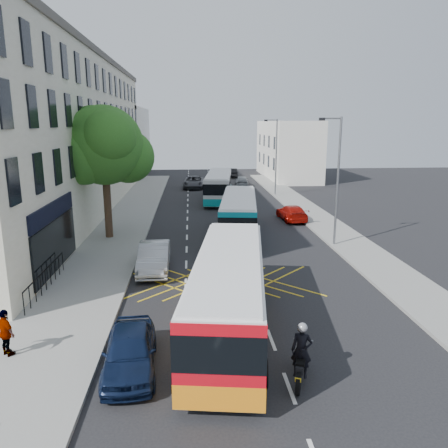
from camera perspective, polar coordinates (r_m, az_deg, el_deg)
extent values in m
plane|color=black|center=(16.73, 6.19, -14.80)|extent=(120.00, 120.00, 0.00)
cube|color=gray|center=(31.03, -14.71, -1.74)|extent=(5.00, 70.00, 0.15)
cube|color=gray|center=(32.22, 14.52, -1.19)|extent=(3.00, 70.00, 0.15)
cube|color=beige|center=(40.59, -20.66, 10.46)|extent=(8.00, 45.00, 13.00)
cube|color=#59544C|center=(40.93, -21.47, 19.92)|extent=(8.30, 45.00, 0.50)
cube|color=black|center=(24.01, -21.47, 1.62)|extent=(0.12, 7.00, 0.90)
cube|color=black|center=(24.41, -21.12, -2.52)|extent=(0.12, 7.00, 2.60)
cube|color=silver|center=(70.45, -13.70, 10.49)|extent=(8.00, 20.00, 10.00)
cube|color=silver|center=(64.14, 8.23, 9.61)|extent=(6.00, 18.00, 8.00)
cylinder|color=#382619|center=(30.54, -14.96, 2.38)|extent=(0.50, 0.50, 4.40)
sphere|color=#235819|center=(30.08, -15.41, 9.89)|extent=(5.20, 5.20, 5.20)
sphere|color=#235819|center=(30.69, -12.45, 8.61)|extent=(3.60, 3.60, 3.60)
sphere|color=#235819|center=(29.78, -17.85, 8.54)|extent=(3.80, 3.80, 3.80)
sphere|color=#235819|center=(28.67, -14.77, 10.99)|extent=(3.40, 3.40, 3.40)
sphere|color=#235819|center=(31.28, -16.61, 11.76)|extent=(3.20, 3.20, 3.20)
cylinder|color=slate|center=(28.29, 14.62, 5.27)|extent=(0.14, 0.14, 8.00)
cylinder|color=slate|center=(27.86, 13.90, 13.25)|extent=(1.20, 0.10, 0.10)
cube|color=black|center=(27.68, 12.68, 13.21)|extent=(0.35, 0.15, 0.18)
cylinder|color=slate|center=(47.55, 6.82, 8.63)|extent=(0.14, 0.14, 8.00)
cylinder|color=slate|center=(47.29, 6.22, 13.36)|extent=(1.20, 0.10, 0.10)
cube|color=black|center=(47.19, 5.49, 13.31)|extent=(0.35, 0.15, 0.18)
cube|color=silver|center=(16.65, 0.70, -8.69)|extent=(3.89, 10.92, 2.57)
cube|color=silver|center=(16.20, 0.71, -4.30)|extent=(3.67, 10.68, 0.12)
cube|color=black|center=(16.52, 0.70, -7.52)|extent=(3.96, 10.98, 1.07)
cube|color=orange|center=(17.00, 0.69, -11.50)|extent=(3.95, 10.97, 0.73)
cube|color=red|center=(11.88, -0.68, -18.13)|extent=(2.46, 0.44, 2.43)
cube|color=#FF0C0C|center=(12.34, -5.45, -20.64)|extent=(0.26, 0.09, 0.25)
cube|color=#FF0C0C|center=(12.22, 4.16, -20.99)|extent=(0.26, 0.09, 0.25)
cylinder|color=black|center=(19.88, -2.41, -8.66)|extent=(0.39, 0.90, 0.87)
cylinder|color=black|center=(19.78, 4.68, -8.81)|extent=(0.39, 0.90, 0.87)
cylinder|color=black|center=(14.10, -5.31, -18.50)|extent=(0.39, 0.90, 0.87)
cylinder|color=black|center=(13.96, 5.15, -18.83)|extent=(0.39, 0.90, 0.87)
cube|color=silver|center=(30.66, 1.96, 1.30)|extent=(3.53, 10.22, 2.41)
cube|color=silver|center=(30.43, 1.98, 3.60)|extent=(3.33, 10.00, 0.11)
cube|color=black|center=(30.59, 1.96, 1.92)|extent=(3.60, 10.28, 1.00)
cube|color=#0B748E|center=(30.85, 1.95, -0.24)|extent=(3.59, 10.27, 0.68)
cube|color=#0C8396|center=(25.81, 1.76, -0.92)|extent=(2.31, 0.39, 2.27)
cube|color=#FF0C0C|center=(25.99, -0.21, -2.26)|extent=(0.26, 0.09, 0.25)
cube|color=#FF0C0C|center=(25.96, 3.70, -2.31)|extent=(0.26, 0.09, 0.25)
cylinder|color=black|center=(33.60, 0.09, 0.41)|extent=(0.36, 0.84, 0.82)
cylinder|color=black|center=(33.57, 3.97, 0.37)|extent=(0.36, 0.84, 0.82)
cylinder|color=black|center=(27.70, -0.54, -2.37)|extent=(0.36, 0.84, 0.82)
cylinder|color=black|center=(27.66, 4.17, -2.43)|extent=(0.36, 0.84, 0.82)
cube|color=silver|center=(44.41, -0.71, 5.01)|extent=(3.42, 10.27, 2.43)
cube|color=silver|center=(44.25, -0.71, 6.63)|extent=(3.22, 10.05, 0.11)
cube|color=black|center=(44.36, -0.71, 5.45)|extent=(3.49, 10.34, 1.01)
cube|color=#0B8F92|center=(44.53, -0.70, 3.93)|extent=(3.48, 10.33, 0.69)
cube|color=silver|center=(39.46, -1.07, 4.02)|extent=(2.33, 0.36, 2.29)
cube|color=#FF0C0C|center=(39.61, -2.36, 3.10)|extent=(0.26, 0.09, 0.25)
cube|color=#FF0C0C|center=(39.52, 0.23, 3.09)|extent=(0.26, 0.09, 0.25)
cylinder|color=black|center=(47.36, -1.92, 4.15)|extent=(0.35, 0.85, 0.82)
cylinder|color=black|center=(47.25, 0.85, 4.13)|extent=(0.35, 0.85, 0.82)
cylinder|color=black|center=(41.32, -2.52, 2.81)|extent=(0.35, 0.85, 0.82)
cylinder|color=black|center=(41.20, 0.66, 2.79)|extent=(0.35, 0.85, 0.82)
cylinder|color=black|center=(13.82, 9.68, -19.90)|extent=(0.33, 0.65, 0.65)
cylinder|color=black|center=(15.12, 10.29, -16.79)|extent=(0.33, 0.65, 0.65)
cube|color=black|center=(14.31, 10.05, -17.23)|extent=(0.62, 1.23, 0.22)
cube|color=black|center=(14.44, 10.18, -16.10)|extent=(0.42, 0.53, 0.20)
cube|color=black|center=(14.02, 9.97, -17.28)|extent=(0.42, 0.57, 0.10)
cylinder|color=slate|center=(14.89, 10.33, -15.59)|extent=(0.21, 0.44, 0.86)
cylinder|color=slate|center=(14.59, 10.34, -14.65)|extent=(0.59, 0.24, 0.04)
cube|color=gold|center=(13.55, 9.64, -19.46)|extent=(0.18, 0.08, 0.13)
imported|color=black|center=(14.07, 10.10, -15.92)|extent=(0.74, 0.61, 1.76)
sphere|color=#99999E|center=(13.72, 10.22, -13.18)|extent=(0.31, 0.31, 0.31)
imported|color=#0D1937|center=(14.86, -12.18, -15.84)|extent=(1.90, 4.17, 1.39)
imported|color=#ABAEB2|center=(23.77, -9.12, -4.32)|extent=(1.65, 4.57, 1.50)
imported|color=#A10E06|center=(35.98, 8.85, 1.46)|extent=(2.04, 4.43, 1.25)
imported|color=#3E3F45|center=(53.39, -3.98, 5.47)|extent=(2.68, 5.28, 1.43)
imported|color=#989B9F|center=(55.20, 2.33, 5.69)|extent=(1.85, 4.00, 1.33)
imported|color=black|center=(64.07, 1.06, 6.72)|extent=(1.44, 3.92, 1.28)
imported|color=gray|center=(16.67, -26.60, -12.59)|extent=(1.00, 0.92, 1.64)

